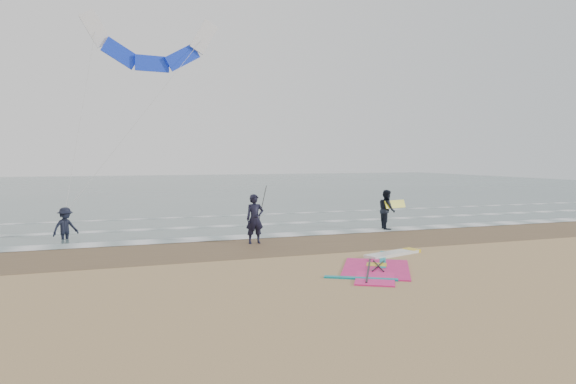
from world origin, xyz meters
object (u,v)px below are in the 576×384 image
object	(u,v)px
person_standing	(255,219)
windsurf_rig	(382,264)
person_wading	(65,220)
surf_kite	(152,49)
person_walking	(387,210)

from	to	relation	value
person_standing	windsurf_rig	bearing A→B (deg)	-63.84
person_wading	surf_kite	world-z (taller)	surf_kite
windsurf_rig	person_walking	xyz separation A→B (m)	(4.41, 7.35, 0.94)
person_walking	person_wading	size ratio (longest dim) A/B	1.12
person_walking	surf_kite	distance (m)	14.09
person_standing	person_walking	size ratio (longest dim) A/B	1.04
windsurf_rig	person_wading	world-z (taller)	person_wading
windsurf_rig	surf_kite	size ratio (longest dim) A/B	0.53
person_wading	person_walking	bearing A→B (deg)	-38.98
surf_kite	person_walking	bearing A→B (deg)	-23.18
person_wading	windsurf_rig	bearing A→B (deg)	-73.81
windsurf_rig	surf_kite	bearing A→B (deg)	117.82
person_walking	surf_kite	bearing A→B (deg)	79.15
person_walking	person_wading	xyz separation A→B (m)	(-14.65, 1.71, -0.10)
person_standing	person_wading	size ratio (longest dim) A/B	1.16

